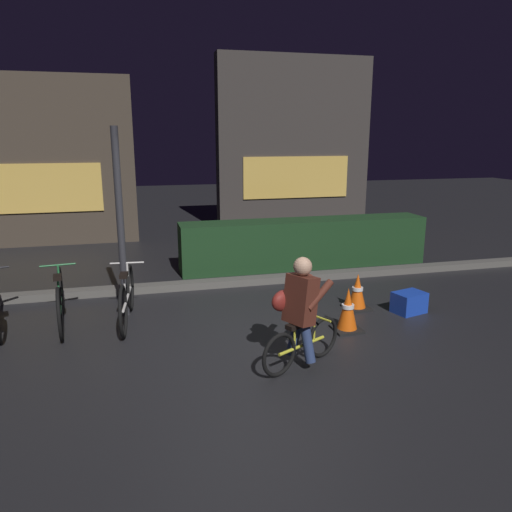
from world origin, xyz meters
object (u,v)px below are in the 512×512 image
at_px(parked_bike_center_left, 127,298).
at_px(traffic_cone_far, 357,292).
at_px(street_post, 120,225).
at_px(traffic_cone_near, 348,310).
at_px(blue_crate, 409,302).
at_px(cyclist, 299,312).
at_px(parked_bike_left_mid, 60,300).

height_order(parked_bike_center_left, traffic_cone_far, parked_bike_center_left).
bearing_deg(street_post, traffic_cone_near, -24.81).
bearing_deg(blue_crate, traffic_cone_near, -160.74).
xyz_separation_m(blue_crate, cyclist, (-2.10, -1.21, 0.48)).
xyz_separation_m(parked_bike_center_left, blue_crate, (3.93, -0.60, -0.20)).
height_order(parked_bike_left_mid, parked_bike_center_left, parked_bike_left_mid).
distance_m(traffic_cone_near, blue_crate, 1.22).
xyz_separation_m(traffic_cone_near, cyclist, (-0.95, -0.81, 0.35)).
distance_m(parked_bike_left_mid, traffic_cone_far, 4.14).
relative_size(parked_bike_left_mid, cyclist, 1.36).
bearing_deg(parked_bike_left_mid, traffic_cone_near, -113.14).
bearing_deg(blue_crate, traffic_cone_far, 154.00).
height_order(traffic_cone_far, blue_crate, traffic_cone_far).
bearing_deg(parked_bike_left_mid, blue_crate, -104.66).
distance_m(parked_bike_center_left, traffic_cone_near, 2.96).
bearing_deg(street_post, blue_crate, -12.81).
xyz_separation_m(parked_bike_center_left, cyclist, (1.83, -1.81, 0.28)).
relative_size(traffic_cone_far, blue_crate, 1.22).
xyz_separation_m(parked_bike_left_mid, traffic_cone_near, (3.64, -1.10, -0.08)).
bearing_deg(traffic_cone_near, traffic_cone_far, 56.24).
bearing_deg(blue_crate, parked_bike_center_left, 171.31).
distance_m(parked_bike_center_left, blue_crate, 3.98).
relative_size(street_post, parked_bike_center_left, 1.55).
distance_m(parked_bike_center_left, cyclist, 2.59).
height_order(traffic_cone_near, blue_crate, traffic_cone_near).
bearing_deg(street_post, traffic_cone_far, -9.94).
bearing_deg(blue_crate, cyclist, -150.01).
height_order(street_post, parked_bike_left_mid, street_post).
bearing_deg(parked_bike_left_mid, cyclist, -131.71).
distance_m(parked_bike_center_left, traffic_cone_far, 3.28).
bearing_deg(cyclist, traffic_cone_far, 19.13).
relative_size(parked_bike_left_mid, traffic_cone_far, 3.15).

